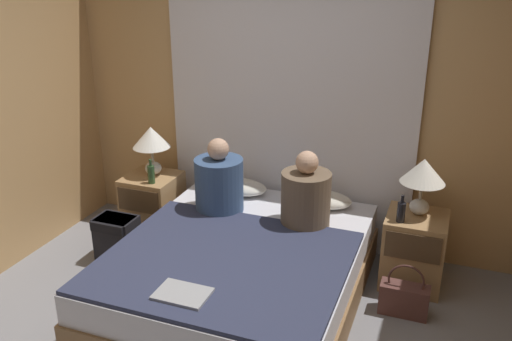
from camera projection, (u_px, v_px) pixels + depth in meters
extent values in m
cube|color=tan|center=(291.00, 102.00, 4.57)|extent=(4.04, 0.06, 2.50)
cube|color=white|center=(288.00, 122.00, 4.58)|extent=(2.15, 0.02, 2.18)
cube|color=olive|center=(241.00, 285.00, 3.99)|extent=(1.67, 2.03, 0.26)
cube|color=silver|center=(241.00, 257.00, 3.91)|extent=(1.63, 1.99, 0.22)
cube|color=#A87F51|center=(153.00, 205.00, 4.93)|extent=(0.45, 0.45, 0.57)
cube|color=#4C3823|center=(138.00, 201.00, 4.67)|extent=(0.40, 0.02, 0.21)
cube|color=#A87F51|center=(414.00, 250.00, 4.17)|extent=(0.45, 0.45, 0.57)
cube|color=#4C3823|center=(413.00, 247.00, 3.91)|extent=(0.40, 0.02, 0.21)
ellipsoid|color=silver|center=(153.00, 168.00, 4.84)|extent=(0.15, 0.15, 0.12)
cylinder|color=#B2A893|center=(152.00, 155.00, 4.79)|extent=(0.02, 0.02, 0.14)
cone|color=white|center=(151.00, 137.00, 4.74)|extent=(0.33, 0.33, 0.19)
ellipsoid|color=silver|center=(419.00, 207.00, 4.08)|extent=(0.15, 0.15, 0.12)
cylinder|color=#B2A893|center=(421.00, 191.00, 4.04)|extent=(0.02, 0.02, 0.14)
cone|color=white|center=(424.00, 171.00, 3.98)|extent=(0.33, 0.33, 0.19)
ellipsoid|color=silver|center=(238.00, 187.00, 4.69)|extent=(0.52, 0.30, 0.12)
ellipsoid|color=silver|center=(320.00, 199.00, 4.44)|extent=(0.52, 0.30, 0.12)
cube|color=#2D334C|center=(225.00, 261.00, 3.61)|extent=(1.61, 1.40, 0.03)
cylinder|color=#38517A|center=(219.00, 185.00, 4.30)|extent=(0.39, 0.39, 0.44)
sphere|color=tan|center=(218.00, 149.00, 4.19)|extent=(0.17, 0.17, 0.17)
cylinder|color=brown|center=(306.00, 199.00, 4.07)|extent=(0.38, 0.38, 0.42)
sphere|color=tan|center=(307.00, 162.00, 3.96)|extent=(0.17, 0.17, 0.17)
cylinder|color=#2D4C28|center=(151.00, 175.00, 4.64)|extent=(0.06, 0.06, 0.16)
cylinder|color=#2D4C28|center=(150.00, 163.00, 4.60)|extent=(0.02, 0.02, 0.06)
cylinder|color=black|center=(401.00, 212.00, 3.95)|extent=(0.06, 0.06, 0.15)
cylinder|color=black|center=(403.00, 199.00, 3.91)|extent=(0.02, 0.02, 0.06)
cube|color=#9EA0A5|center=(182.00, 294.00, 3.22)|extent=(0.32, 0.23, 0.02)
cube|color=black|center=(118.00, 239.00, 4.52)|extent=(0.34, 0.23, 0.39)
cube|color=black|center=(114.00, 223.00, 4.44)|extent=(0.30, 0.24, 0.08)
cube|color=brown|center=(404.00, 300.00, 3.85)|extent=(0.34, 0.14, 0.23)
torus|color=#492B27|center=(406.00, 281.00, 3.79)|extent=(0.26, 0.02, 0.26)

